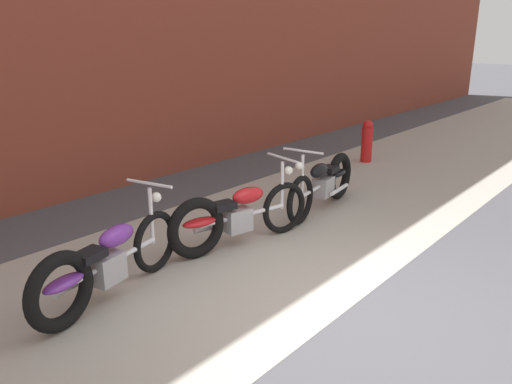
{
  "coord_description": "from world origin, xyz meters",
  "views": [
    {
      "loc": [
        -3.7,
        -2.09,
        2.52
      ],
      "look_at": [
        0.54,
        1.52,
        0.75
      ],
      "focal_mm": 35.7,
      "sensor_mm": 36.0,
      "label": 1
    }
  ],
  "objects": [
    {
      "name": "motorcycle_red",
      "position": [
        0.46,
        1.83,
        0.4
      ],
      "size": [
        1.98,
        0.74,
        1.03
      ],
      "rotation": [
        0.0,
        0.0,
        -0.23
      ],
      "color": "black",
      "rests_on": "ground"
    },
    {
      "name": "ground_plane",
      "position": [
        0.0,
        0.0,
        0.0
      ],
      "size": [
        80.0,
        80.0,
        0.0
      ],
      "primitive_type": "plane",
      "color": "#47474C"
    },
    {
      "name": "sidewalk_slab",
      "position": [
        0.0,
        1.75,
        0.0
      ],
      "size": [
        36.0,
        3.5,
        0.01
      ],
      "primitive_type": "cube",
      "color": "#9E998E",
      "rests_on": "ground"
    },
    {
      "name": "motorcycle_purple",
      "position": [
        -1.33,
        1.86,
        0.4
      ],
      "size": [
        1.98,
        0.7,
        1.03
      ],
      "rotation": [
        0.0,
        0.0,
        0.22
      ],
      "color": "black",
      "rests_on": "ground"
    },
    {
      "name": "motorcycle_black",
      "position": [
        2.44,
        1.78,
        0.4
      ],
      "size": [
        2.0,
        0.58,
        1.03
      ],
      "rotation": [
        0.0,
        0.0,
        3.28
      ],
      "color": "black",
      "rests_on": "ground"
    },
    {
      "name": "fire_hydrant",
      "position": [
        5.31,
        2.68,
        0.42
      ],
      "size": [
        0.22,
        0.22,
        0.84
      ],
      "color": "red",
      "rests_on": "ground"
    }
  ]
}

